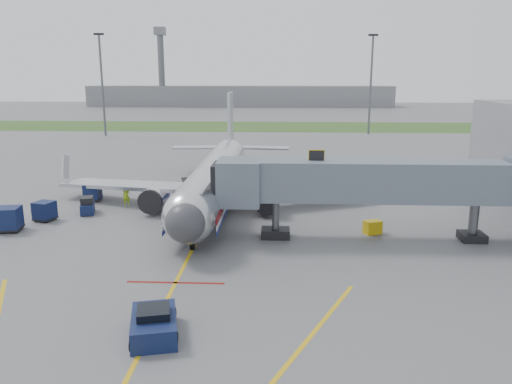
{
  "coord_description": "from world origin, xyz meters",
  "views": [
    {
      "loc": [
        6.27,
        -32.0,
        12.36
      ],
      "look_at": [
        4.39,
        6.75,
        3.2
      ],
      "focal_mm": 35.0,
      "sensor_mm": 36.0,
      "label": 1
    }
  ],
  "objects_px": {
    "pushback_tug": "(154,324)",
    "baggage_tug": "(87,206)",
    "ramp_worker": "(126,196)",
    "airliner": "(215,177)",
    "belt_loader": "(191,197)"
  },
  "relations": [
    {
      "from": "pushback_tug",
      "to": "baggage_tug",
      "type": "bearing_deg",
      "value": 118.24
    },
    {
      "from": "pushback_tug",
      "to": "ramp_worker",
      "type": "height_order",
      "value": "ramp_worker"
    },
    {
      "from": "pushback_tug",
      "to": "ramp_worker",
      "type": "xyz_separation_m",
      "value": [
        -8.79,
        24.39,
        0.32
      ]
    },
    {
      "from": "airliner",
      "to": "pushback_tug",
      "type": "relative_size",
      "value": 9.2
    },
    {
      "from": "airliner",
      "to": "ramp_worker",
      "type": "height_order",
      "value": "airliner"
    },
    {
      "from": "belt_loader",
      "to": "ramp_worker",
      "type": "bearing_deg",
      "value": -164.88
    },
    {
      "from": "airliner",
      "to": "baggage_tug",
      "type": "height_order",
      "value": "airliner"
    },
    {
      "from": "pushback_tug",
      "to": "baggage_tug",
      "type": "distance_m",
      "value": 24.27
    },
    {
      "from": "airliner",
      "to": "ramp_worker",
      "type": "distance_m",
      "value": 8.76
    },
    {
      "from": "airliner",
      "to": "pushback_tug",
      "type": "distance_m",
      "value": 25.65
    },
    {
      "from": "pushback_tug",
      "to": "airliner",
      "type": "bearing_deg",
      "value": 90.63
    },
    {
      "from": "baggage_tug",
      "to": "belt_loader",
      "type": "distance_m",
      "value": 9.84
    },
    {
      "from": "baggage_tug",
      "to": "belt_loader",
      "type": "xyz_separation_m",
      "value": [
        8.68,
        4.63,
        -0.17
      ]
    },
    {
      "from": "baggage_tug",
      "to": "belt_loader",
      "type": "relative_size",
      "value": 0.56
    },
    {
      "from": "ramp_worker",
      "to": "belt_loader",
      "type": "bearing_deg",
      "value": -2.9
    }
  ]
}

